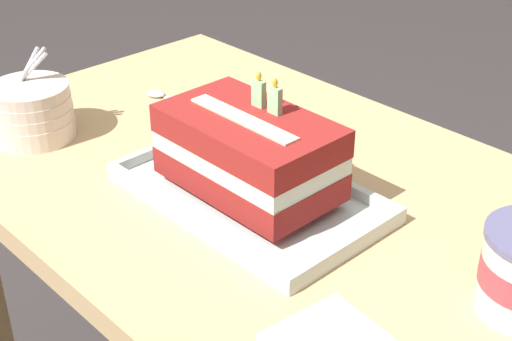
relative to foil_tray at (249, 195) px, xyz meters
The scene contains 5 objects.
dining_table 0.15m from the foil_tray, 118.06° to the left, with size 1.06×0.65×0.78m.
foil_tray is the anchor object (origin of this frame).
birthday_cake 0.07m from the foil_tray, 90.00° to the left, with size 0.24×0.14×0.15m.
bowl_stack 0.39m from the foil_tray, 162.45° to the right, with size 0.13×0.13×0.14m.
serving_spoon_near_tray 0.37m from the foil_tray, 161.27° to the left, with size 0.12×0.07×0.01m.
Camera 1 is at (0.65, -0.63, 1.32)m, focal length 51.95 mm.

